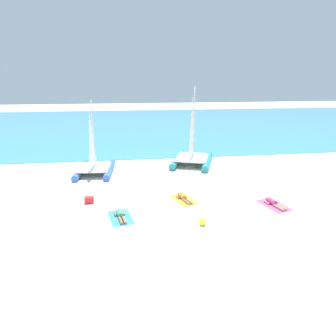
# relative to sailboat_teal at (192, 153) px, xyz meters

# --- Properties ---
(ground_plane) EXTENTS (120.00, 120.00, 0.00)m
(ground_plane) POSITION_rel_sailboat_teal_xyz_m (-2.64, -0.05, -0.93)
(ground_plane) COLOR silver
(ocean_water) EXTENTS (120.00, 40.00, 0.05)m
(ocean_water) POSITION_rel_sailboat_teal_xyz_m (-2.64, 21.92, -0.91)
(ocean_water) COLOR teal
(ocean_water) RESTS_ON ground
(sailboat_teal) EXTENTS (4.50, 5.55, 6.26)m
(sailboat_teal) POSITION_rel_sailboat_teal_xyz_m (0.00, 0.00, 0.00)
(sailboat_teal) COLOR teal
(sailboat_teal) RESTS_ON ground
(sailboat_blue) EXTENTS (2.86, 4.24, 5.33)m
(sailboat_blue) POSITION_rel_sailboat_teal_xyz_m (-7.74, -1.47, -0.14)
(sailboat_blue) COLOR blue
(sailboat_blue) RESTS_ON ground
(towel_left) EXTENTS (1.47, 2.09, 0.01)m
(towel_left) POSITION_rel_sailboat_teal_xyz_m (-5.69, -9.00, -0.93)
(towel_left) COLOR #338CD8
(towel_left) RESTS_ON ground
(sunbather_left) EXTENTS (0.71, 1.56, 0.30)m
(sunbather_left) POSITION_rel_sailboat_teal_xyz_m (-5.71, -8.94, -0.80)
(sunbather_left) COLOR #3FB28C
(sunbather_left) RESTS_ON towel_left
(towel_middle) EXTENTS (1.63, 2.15, 0.01)m
(towel_middle) POSITION_rel_sailboat_teal_xyz_m (-2.05, -7.21, -0.93)
(towel_middle) COLOR yellow
(towel_middle) RESTS_ON ground
(sunbather_middle) EXTENTS (0.84, 1.54, 0.30)m
(sunbather_middle) POSITION_rel_sailboat_teal_xyz_m (-2.07, -7.15, -0.80)
(sunbather_middle) COLOR orange
(sunbather_middle) RESTS_ON towel_middle
(towel_right) EXTENTS (1.53, 2.11, 0.01)m
(towel_right) POSITION_rel_sailboat_teal_xyz_m (2.84, -8.67, -0.93)
(towel_right) COLOR #D84C99
(towel_right) RESTS_ON ground
(sunbather_right) EXTENTS (0.77, 1.55, 0.30)m
(sunbather_right) POSITION_rel_sailboat_teal_xyz_m (2.82, -8.60, -0.80)
(sunbather_right) COLOR #D83372
(sunbather_right) RESTS_ON towel_right
(beach_ball) EXTENTS (0.38, 0.38, 0.38)m
(beach_ball) POSITION_rel_sailboat_teal_xyz_m (-1.73, -10.33, -0.74)
(beach_ball) COLOR yellow
(beach_ball) RESTS_ON ground
(cooler_box) EXTENTS (0.50, 0.36, 0.36)m
(cooler_box) POSITION_rel_sailboat_teal_xyz_m (-7.50, -6.91, -0.75)
(cooler_box) COLOR red
(cooler_box) RESTS_ON ground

